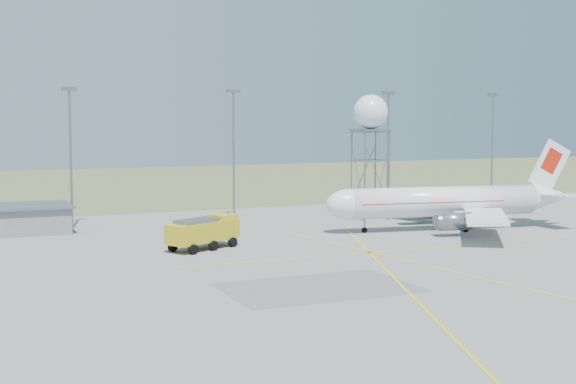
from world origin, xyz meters
name	(u,v)px	position (x,y,z in m)	size (l,w,h in m)	color
grass_strip	(170,182)	(0.00, 140.00, 0.01)	(400.00, 120.00, 0.03)	#5C6738
building_grey	(0,220)	(-45.00, 64.00, 1.97)	(19.00, 10.00, 3.90)	gray
mast_a	(70,145)	(-35.00, 66.00, 12.07)	(2.20, 0.50, 20.50)	slate
mast_b	(234,143)	(-10.00, 66.00, 12.07)	(2.20, 0.50, 20.50)	slate
mast_c	(388,141)	(18.00, 66.00, 12.07)	(2.20, 0.50, 20.50)	slate
mast_d	(492,140)	(40.00, 66.00, 12.07)	(2.20, 0.50, 20.50)	slate
taxi_sign_near	(536,194)	(55.60, 72.00, 0.89)	(1.60, 0.17, 1.20)	black
taxi_sign_far	(563,193)	(62.60, 72.00, 0.89)	(1.60, 0.17, 1.20)	black
airliner_main	(447,202)	(14.11, 42.99, 3.97)	(38.06, 36.62, 12.97)	white
radar_tower	(370,150)	(9.93, 57.81, 11.04)	(5.44, 5.44, 19.68)	slate
fire_truck	(205,234)	(-22.96, 40.79, 1.90)	(10.26, 7.64, 3.96)	gold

